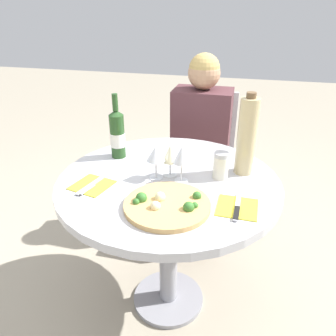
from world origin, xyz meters
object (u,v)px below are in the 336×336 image
Objects in this scene: wine_bottle at (117,134)px; tall_carafe at (247,136)px; pizza_large at (167,204)px; seated_diner at (198,159)px; dining_table at (168,202)px; chair_behind_diner at (201,162)px.

tall_carafe is (0.61, -0.02, 0.05)m from wine_bottle.
pizza_large is at bearing -47.93° from wine_bottle.
wine_bottle is (-0.32, -0.51, 0.33)m from seated_diner.
dining_table is 2.67× the size of tall_carafe.
chair_behind_diner is at bearing 88.17° from dining_table.
wine_bottle is at bearing 132.07° from pizza_large.
seated_diner reaches higher than chair_behind_diner.
wine_bottle reaches higher than pizza_large.
tall_carafe reaches higher than pizza_large.
tall_carafe reaches higher than wine_bottle.
seated_diner is 0.93m from pizza_large.
wine_bottle is 0.87× the size of tall_carafe.
seated_diner is 3.73× the size of wine_bottle.
pizza_large is (0.02, -0.90, 0.23)m from seated_diner.
tall_carafe reaches higher than dining_table.
tall_carafe is at bearing 24.42° from dining_table.
pizza_large is (0.05, -0.22, 0.13)m from dining_table.
dining_table is 2.97× the size of pizza_large.
tall_carafe is (0.31, 0.14, 0.29)m from dining_table.
wine_bottle is (-0.35, 0.38, 0.11)m from pizza_large.
pizza_large is 1.04× the size of wine_bottle.
chair_behind_diner is 2.78× the size of pizza_large.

